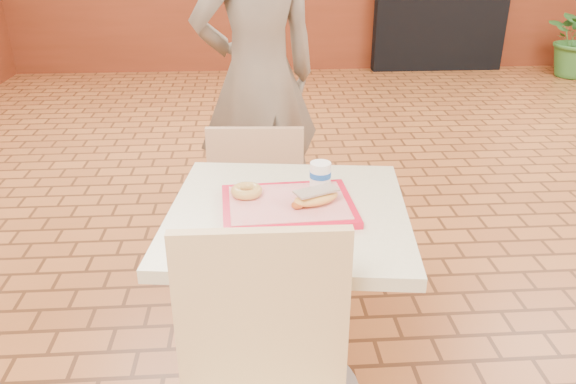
{
  "coord_description": "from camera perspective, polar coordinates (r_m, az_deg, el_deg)",
  "views": [
    {
      "loc": [
        -1.12,
        -2.04,
        1.6
      ],
      "look_at": [
        -1.02,
        -0.45,
        0.85
      ],
      "focal_mm": 35.0,
      "sensor_mm": 36.0,
      "label": 1
    }
  ],
  "objects": [
    {
      "name": "wainscot_band",
      "position": [
        2.57,
        22.46,
        -2.23
      ],
      "size": [
        8.0,
        10.0,
        1.0
      ],
      "color": "maroon",
      "rests_on": "ground"
    },
    {
      "name": "main_table",
      "position": [
        1.92,
        0.0,
        -8.67
      ],
      "size": [
        0.75,
        0.75,
        0.79
      ],
      "rotation": [
        0.0,
        0.0,
        -0.12
      ],
      "color": "beige",
      "rests_on": "ground"
    },
    {
      "name": "chair_main_back",
      "position": [
        2.54,
        -3.09,
        -0.91
      ],
      "size": [
        0.43,
        0.43,
        0.87
      ],
      "rotation": [
        0.0,
        0.0,
        3.08
      ],
      "color": "tan",
      "rests_on": "ground"
    },
    {
      "name": "customer",
      "position": [
        2.88,
        -3.05,
        11.43
      ],
      "size": [
        0.79,
        0.66,
        1.84
      ],
      "primitive_type": "imported",
      "rotation": [
        0.0,
        0.0,
        3.52
      ],
      "color": "#6E6355",
      "rests_on": "ground"
    },
    {
      "name": "serving_tray",
      "position": [
        1.78,
        0.0,
        -1.38
      ],
      "size": [
        0.41,
        0.32,
        0.03
      ],
      "rotation": [
        0.0,
        0.0,
        0.05
      ],
      "color": "red",
      "rests_on": "main_table"
    },
    {
      "name": "ring_donut",
      "position": [
        1.81,
        -4.23,
        0.11
      ],
      "size": [
        0.13,
        0.13,
        0.03
      ],
      "primitive_type": "torus",
      "rotation": [
        0.0,
        0.0,
        0.37
      ],
      "color": "tan",
      "rests_on": "serving_tray"
    },
    {
      "name": "long_john_donut",
      "position": [
        1.75,
        2.77,
        -0.57
      ],
      "size": [
        0.17,
        0.13,
        0.05
      ],
      "rotation": [
        0.0,
        0.0,
        0.43
      ],
      "color": "#ECA345",
      "rests_on": "serving_tray"
    },
    {
      "name": "paper_cup",
      "position": [
        1.86,
        3.3,
        1.73
      ],
      "size": [
        0.07,
        0.07,
        0.09
      ],
      "rotation": [
        0.0,
        0.0,
        0.27
      ],
      "color": "white",
      "rests_on": "serving_tray"
    }
  ]
}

